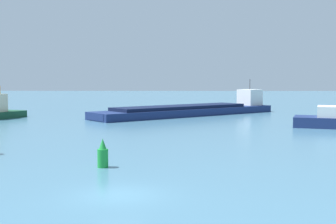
# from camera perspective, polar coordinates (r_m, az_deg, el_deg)

# --- Properties ---
(ground_plane) EXTENTS (400.00, 400.00, 0.00)m
(ground_plane) POSITION_cam_1_polar(r_m,az_deg,el_deg) (22.57, -6.25, -10.51)
(ground_plane) COLOR teal
(cargo_barge) EXTENTS (29.59, 25.53, 5.73)m
(cargo_barge) POSITION_cam_1_polar(r_m,az_deg,el_deg) (71.28, 3.11, 0.32)
(cargo_barge) COLOR navy
(cargo_barge) RESTS_ON ground
(channel_buoy_green) EXTENTS (0.70, 0.70, 1.90)m
(channel_buoy_green) POSITION_cam_1_polar(r_m,az_deg,el_deg) (29.34, -8.36, -5.48)
(channel_buoy_green) COLOR green
(channel_buoy_green) RESTS_ON ground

